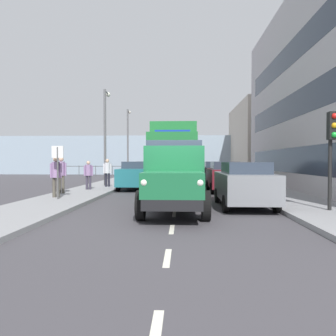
{
  "coord_description": "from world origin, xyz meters",
  "views": [
    {
      "loc": [
        -0.27,
        9.53,
        1.77
      ],
      "look_at": [
        0.45,
        -6.17,
        1.41
      ],
      "focal_mm": 33.78,
      "sensor_mm": 36.0,
      "label": 1
    }
  ],
  "objects_px": {
    "truck_vintage_green": "(174,178)",
    "street_sign": "(58,163)",
    "pedestrian_couple_b": "(88,173)",
    "lamp_post_promenade": "(106,128)",
    "pedestrian_strolling": "(61,172)",
    "lamp_post_far": "(128,137)",
    "car_black_kerbside_2": "(215,173)",
    "traffic_light_near": "(332,139)",
    "pedestrian_in_dark_coat": "(107,170)",
    "car_red_oppositeside_1": "(147,172)",
    "car_maroon_kerbside_1": "(224,176)",
    "car_teal_oppositeside_0": "(136,175)",
    "lorry_cargo_green": "(174,156)",
    "pedestrian_near_railing": "(56,173)",
    "car_grey_kerbside_near": "(244,184)"
  },
  "relations": [
    {
      "from": "car_black_kerbside_2",
      "to": "pedestrian_couple_b",
      "type": "distance_m",
      "value": 9.39
    },
    {
      "from": "truck_vintage_green",
      "to": "street_sign",
      "type": "bearing_deg",
      "value": -26.42
    },
    {
      "from": "pedestrian_near_railing",
      "to": "street_sign",
      "type": "bearing_deg",
      "value": 117.75
    },
    {
      "from": "car_maroon_kerbside_1",
      "to": "car_red_oppositeside_1",
      "type": "xyz_separation_m",
      "value": [
        5.24,
        -7.32,
        0.0
      ]
    },
    {
      "from": "pedestrian_in_dark_coat",
      "to": "street_sign",
      "type": "height_order",
      "value": "street_sign"
    },
    {
      "from": "lorry_cargo_green",
      "to": "pedestrian_near_railing",
      "type": "relative_size",
      "value": 4.53
    },
    {
      "from": "car_maroon_kerbside_1",
      "to": "traffic_light_near",
      "type": "distance_m",
      "value": 8.1
    },
    {
      "from": "lamp_post_promenade",
      "to": "lorry_cargo_green",
      "type": "bearing_deg",
      "value": 156.83
    },
    {
      "from": "car_red_oppositeside_1",
      "to": "traffic_light_near",
      "type": "relative_size",
      "value": 1.36
    },
    {
      "from": "lamp_post_promenade",
      "to": "car_grey_kerbside_near",
      "type": "bearing_deg",
      "value": 131.37
    },
    {
      "from": "car_teal_oppositeside_0",
      "to": "lamp_post_far",
      "type": "bearing_deg",
      "value": -77.73
    },
    {
      "from": "pedestrian_couple_b",
      "to": "pedestrian_in_dark_coat",
      "type": "distance_m",
      "value": 2.05
    },
    {
      "from": "truck_vintage_green",
      "to": "traffic_light_near",
      "type": "distance_m",
      "value": 5.27
    },
    {
      "from": "pedestrian_strolling",
      "to": "lamp_post_far",
      "type": "xyz_separation_m",
      "value": [
        -0.69,
        -15.35,
        2.86
      ]
    },
    {
      "from": "car_red_oppositeside_1",
      "to": "street_sign",
      "type": "distance_m",
      "value": 12.51
    },
    {
      "from": "car_black_kerbside_2",
      "to": "lamp_post_far",
      "type": "bearing_deg",
      "value": -45.31
    },
    {
      "from": "traffic_light_near",
      "to": "lamp_post_far",
      "type": "bearing_deg",
      "value": -63.38
    },
    {
      "from": "car_teal_oppositeside_0",
      "to": "pedestrian_couple_b",
      "type": "height_order",
      "value": "pedestrian_couple_b"
    },
    {
      "from": "lorry_cargo_green",
      "to": "pedestrian_couple_b",
      "type": "height_order",
      "value": "lorry_cargo_green"
    },
    {
      "from": "lamp_post_promenade",
      "to": "lamp_post_far",
      "type": "relative_size",
      "value": 0.94
    },
    {
      "from": "traffic_light_near",
      "to": "lamp_post_far",
      "type": "height_order",
      "value": "lamp_post_far"
    },
    {
      "from": "traffic_light_near",
      "to": "lamp_post_far",
      "type": "xyz_separation_m",
      "value": [
        10.18,
        -20.31,
        1.62
      ]
    },
    {
      "from": "car_grey_kerbside_near",
      "to": "car_maroon_kerbside_1",
      "type": "relative_size",
      "value": 1.06
    },
    {
      "from": "car_black_kerbside_2",
      "to": "street_sign",
      "type": "height_order",
      "value": "street_sign"
    },
    {
      "from": "street_sign",
      "to": "car_black_kerbside_2",
      "type": "bearing_deg",
      "value": -127.45
    },
    {
      "from": "car_grey_kerbside_near",
      "to": "lorry_cargo_green",
      "type": "bearing_deg",
      "value": -66.21
    },
    {
      "from": "car_grey_kerbside_near",
      "to": "pedestrian_near_railing",
      "type": "bearing_deg",
      "value": -11.34
    },
    {
      "from": "pedestrian_couple_b",
      "to": "traffic_light_near",
      "type": "distance_m",
      "value": 12.46
    },
    {
      "from": "pedestrian_couple_b",
      "to": "lorry_cargo_green",
      "type": "bearing_deg",
      "value": -168.19
    },
    {
      "from": "pedestrian_near_railing",
      "to": "pedestrian_couple_b",
      "type": "height_order",
      "value": "pedestrian_near_railing"
    },
    {
      "from": "lamp_post_far",
      "to": "street_sign",
      "type": "xyz_separation_m",
      "value": [
        -0.08,
        17.71,
        -2.41
      ]
    },
    {
      "from": "lamp_post_promenade",
      "to": "street_sign",
      "type": "xyz_separation_m",
      "value": [
        0.22,
        7.45,
        -2.21
      ]
    },
    {
      "from": "lorry_cargo_green",
      "to": "pedestrian_couple_b",
      "type": "bearing_deg",
      "value": 11.81
    },
    {
      "from": "street_sign",
      "to": "lorry_cargo_green",
      "type": "bearing_deg",
      "value": -130.87
    },
    {
      "from": "car_black_kerbside_2",
      "to": "traffic_light_near",
      "type": "bearing_deg",
      "value": 101.24
    },
    {
      "from": "truck_vintage_green",
      "to": "pedestrian_strolling",
      "type": "distance_m",
      "value": 7.52
    },
    {
      "from": "car_grey_kerbside_near",
      "to": "car_red_oppositeside_1",
      "type": "bearing_deg",
      "value": -68.36
    },
    {
      "from": "lorry_cargo_green",
      "to": "pedestrian_near_railing",
      "type": "distance_m",
      "value": 7.1
    },
    {
      "from": "car_maroon_kerbside_1",
      "to": "street_sign",
      "type": "relative_size",
      "value": 1.75
    },
    {
      "from": "truck_vintage_green",
      "to": "car_red_oppositeside_1",
      "type": "height_order",
      "value": "truck_vintage_green"
    },
    {
      "from": "lorry_cargo_green",
      "to": "pedestrian_couple_b",
      "type": "distance_m",
      "value": 5.01
    },
    {
      "from": "lorry_cargo_green",
      "to": "car_black_kerbside_2",
      "type": "height_order",
      "value": "lorry_cargo_green"
    },
    {
      "from": "truck_vintage_green",
      "to": "car_black_kerbside_2",
      "type": "relative_size",
      "value": 1.42
    },
    {
      "from": "car_teal_oppositeside_0",
      "to": "traffic_light_near",
      "type": "distance_m",
      "value": 11.99
    },
    {
      "from": "car_teal_oppositeside_0",
      "to": "traffic_light_near",
      "type": "relative_size",
      "value": 1.43
    },
    {
      "from": "truck_vintage_green",
      "to": "street_sign",
      "type": "relative_size",
      "value": 2.51
    },
    {
      "from": "car_grey_kerbside_near",
      "to": "pedestrian_couple_b",
      "type": "height_order",
      "value": "pedestrian_couple_b"
    },
    {
      "from": "pedestrian_couple_b",
      "to": "lamp_post_promenade",
      "type": "bearing_deg",
      "value": -95.13
    },
    {
      "from": "pedestrian_near_railing",
      "to": "pedestrian_couple_b",
      "type": "relative_size",
      "value": 1.12
    },
    {
      "from": "pedestrian_in_dark_coat",
      "to": "traffic_light_near",
      "type": "xyz_separation_m",
      "value": [
        -9.53,
        9.05,
        1.3
      ]
    }
  ]
}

